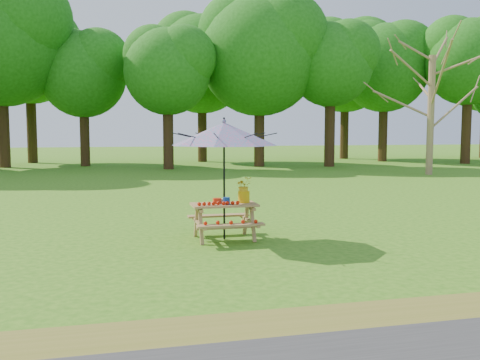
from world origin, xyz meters
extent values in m
plane|color=#316C14|center=(0.00, 0.00, 0.00)|extent=(120.00, 120.00, 0.00)
cylinder|color=#946F50|center=(8.39, 13.87, 2.70)|extent=(0.40, 0.40, 5.39)
cube|color=#9C7A46|center=(-3.82, 1.75, 0.65)|extent=(1.20, 0.62, 0.04)
cube|color=#9C7A46|center=(-3.82, 1.20, 0.36)|extent=(1.20, 0.22, 0.04)
cube|color=#9C7A46|center=(-3.82, 2.30, 0.36)|extent=(1.20, 0.22, 0.04)
cylinder|color=black|center=(-3.82, 1.75, 1.12)|extent=(0.04, 0.04, 2.25)
cone|color=teal|center=(-3.82, 1.75, 1.95)|extent=(2.57, 2.57, 0.42)
sphere|color=teal|center=(-3.82, 1.75, 2.18)|extent=(0.08, 0.08, 0.08)
cube|color=red|center=(-3.94, 1.78, 0.72)|extent=(0.14, 0.12, 0.10)
cylinder|color=#123795|center=(-3.80, 1.63, 0.74)|extent=(0.13, 0.13, 0.13)
cube|color=beige|center=(-3.86, 1.90, 0.71)|extent=(0.13, 0.13, 0.07)
cylinder|color=#D9A50B|center=(-3.43, 1.80, 0.78)|extent=(0.22, 0.22, 0.22)
imported|color=gold|center=(-3.43, 1.80, 0.99)|extent=(0.34, 0.32, 0.33)
camera|label=1|loc=(-5.86, -7.81, 2.01)|focal=40.00mm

